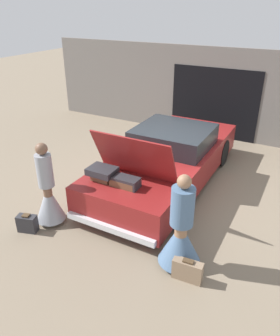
# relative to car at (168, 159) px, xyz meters

# --- Properties ---
(ground_plane) EXTENTS (40.00, 40.00, 0.00)m
(ground_plane) POSITION_rel_car_xyz_m (0.00, -0.01, -0.60)
(ground_plane) COLOR #7F705B
(garage_wall_back) EXTENTS (12.00, 0.14, 2.80)m
(garage_wall_back) POSITION_rel_car_xyz_m (0.00, 3.60, 0.79)
(garage_wall_back) COLOR slate
(garage_wall_back) RESTS_ON ground_plane
(car) EXTENTS (2.02, 5.16, 1.81)m
(car) POSITION_rel_car_xyz_m (0.00, 0.00, 0.00)
(car) COLOR maroon
(car) RESTS_ON ground_plane
(person_left) EXTENTS (0.58, 0.58, 1.71)m
(person_left) POSITION_rel_car_xyz_m (-1.36, -2.64, 0.02)
(person_left) COLOR brown
(person_left) RESTS_ON ground_plane
(person_right) EXTENTS (0.71, 0.71, 1.70)m
(person_right) POSITION_rel_car_xyz_m (1.36, -2.53, 0.00)
(person_right) COLOR #997051
(person_right) RESTS_ON ground_plane
(suitcase_beside_left_person) EXTENTS (0.41, 0.29, 0.37)m
(suitcase_beside_left_person) POSITION_rel_car_xyz_m (-1.55, -3.09, -0.43)
(suitcase_beside_left_person) COLOR #2D2D33
(suitcase_beside_left_person) RESTS_ON ground_plane
(suitcase_beside_right_person) EXTENTS (0.49, 0.19, 0.39)m
(suitcase_beside_right_person) POSITION_rel_car_xyz_m (1.61, -2.80, -0.42)
(suitcase_beside_right_person) COLOR #8C7259
(suitcase_beside_right_person) RESTS_ON ground_plane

